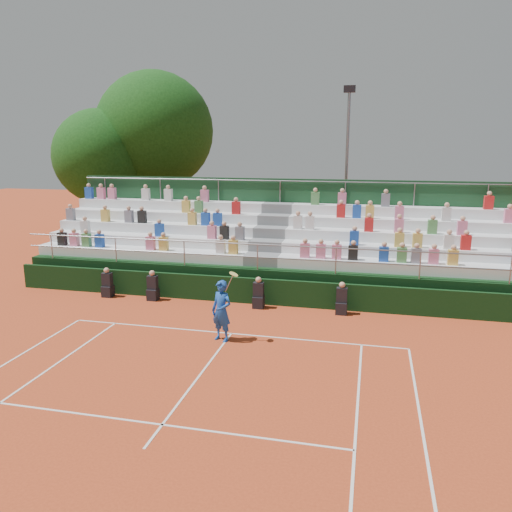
% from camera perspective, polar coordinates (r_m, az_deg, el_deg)
% --- Properties ---
extents(ground, '(90.00, 90.00, 0.00)m').
position_cam_1_polar(ground, '(16.26, -2.83, -8.86)').
color(ground, '#C04520').
rests_on(ground, ground).
extents(courtside_wall, '(20.00, 0.15, 1.00)m').
position_cam_1_polar(courtside_wall, '(19.02, -0.21, -4.02)').
color(courtside_wall, black).
rests_on(courtside_wall, ground).
extents(line_officials, '(9.63, 0.40, 1.19)m').
position_cam_1_polar(line_officials, '(19.03, -5.14, -4.14)').
color(line_officials, black).
rests_on(line_officials, ground).
extents(grandstand, '(20.00, 5.20, 4.40)m').
position_cam_1_polar(grandstand, '(21.93, 1.75, -0.22)').
color(grandstand, black).
rests_on(grandstand, ground).
extents(tennis_player, '(0.94, 0.68, 2.22)m').
position_cam_1_polar(tennis_player, '(15.43, -3.95, -6.28)').
color(tennis_player, '#174BAD').
rests_on(tennis_player, ground).
extents(tree_west, '(5.54, 5.54, 8.01)m').
position_cam_1_polar(tree_west, '(31.29, -17.30, 10.76)').
color(tree_west, '#392115').
rests_on(tree_west, ground).
extents(tree_east, '(7.07, 7.07, 10.29)m').
position_cam_1_polar(tree_east, '(31.84, -11.48, 13.83)').
color(tree_east, '#392115').
rests_on(tree_east, ground).
extents(floodlight_mast, '(0.60, 0.25, 8.91)m').
position_cam_1_polar(floodlight_mast, '(27.31, 10.34, 10.74)').
color(floodlight_mast, gray).
rests_on(floodlight_mast, ground).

